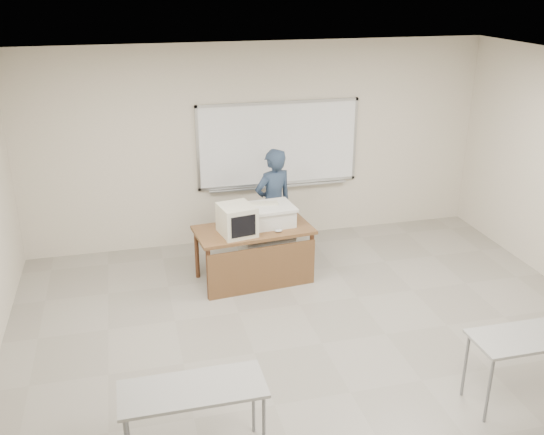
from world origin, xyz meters
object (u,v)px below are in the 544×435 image
object	(u,v)px
keyboard	(263,203)
laptop	(244,221)
crt_monitor	(236,220)
mouse	(279,231)
presenter	(273,204)
whiteboard	(279,145)
podium	(267,241)
instructor_desk	(255,245)

from	to	relation	value
keyboard	laptop	bearing A→B (deg)	-168.10
crt_monitor	mouse	size ratio (longest dim) A/B	4.51
laptop	presenter	size ratio (longest dim) A/B	0.20
presenter	crt_monitor	bearing A→B (deg)	30.17
laptop	whiteboard	bearing A→B (deg)	32.44
mouse	presenter	xyz separation A→B (m)	(0.15, 0.85, 0.05)
laptop	presenter	distance (m)	0.73
crt_monitor	keyboard	xyz separation A→B (m)	(0.42, 0.30, 0.08)
podium	presenter	xyz separation A→B (m)	(0.24, 0.55, 0.31)
whiteboard	podium	bearing A→B (deg)	-111.46
instructor_desk	podium	distance (m)	0.29
keyboard	instructor_desk	bearing A→B (deg)	-113.06
mouse	keyboard	xyz separation A→B (m)	(-0.12, 0.38, 0.25)
whiteboard	podium	size ratio (longest dim) A/B	2.45
podium	presenter	world-z (taller)	presenter
laptop	keyboard	distance (m)	0.35
keyboard	whiteboard	bearing A→B (deg)	73.81
mouse	laptop	bearing A→B (deg)	127.18
instructor_desk	presenter	xyz separation A→B (m)	(0.44, 0.76, 0.26)
crt_monitor	keyboard	bearing A→B (deg)	25.05
whiteboard	keyboard	size ratio (longest dim) A/B	6.22
whiteboard	presenter	size ratio (longest dim) A/B	1.52
podium	keyboard	xyz separation A→B (m)	(-0.03, 0.08, 0.51)
whiteboard	crt_monitor	distance (m)	1.85
podium	keyboard	world-z (taller)	keyboard
instructor_desk	laptop	xyz separation A→B (m)	(-0.10, 0.27, 0.25)
podium	laptop	size ratio (longest dim) A/B	3.03
podium	presenter	distance (m)	0.68
whiteboard	laptop	world-z (taller)	whiteboard
laptop	mouse	size ratio (longest dim) A/B	3.18
mouse	presenter	bearing A→B (deg)	69.71
laptop	instructor_desk	bearing A→B (deg)	-93.67
crt_monitor	mouse	bearing A→B (deg)	-18.37
whiteboard	instructor_desk	xyz separation A→B (m)	(-0.70, -1.48, -0.92)
podium	mouse	world-z (taller)	podium
instructor_desk	keyboard	xyz separation A→B (m)	(0.17, 0.29, 0.46)
whiteboard	presenter	xyz separation A→B (m)	(-0.26, -0.72, -0.66)
podium	crt_monitor	world-z (taller)	crt_monitor
whiteboard	crt_monitor	world-z (taller)	whiteboard
mouse	crt_monitor	bearing A→B (deg)	161.63
mouse	whiteboard	bearing A→B (deg)	64.92
podium	presenter	size ratio (longest dim) A/B	0.62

